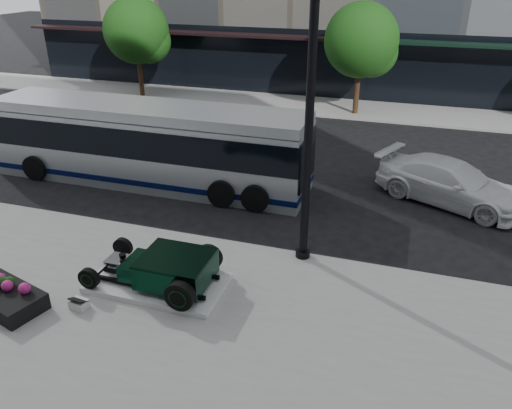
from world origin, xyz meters
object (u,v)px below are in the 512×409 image
(hot_rod, at_px, (168,269))
(transit_bus, at_px, (148,143))
(lamppost, at_px, (308,141))
(white_sedan, at_px, (450,183))
(flower_planter, at_px, (4,296))

(hot_rod, xyz_separation_m, transit_bus, (-3.92, 6.27, 0.79))
(lamppost, distance_m, white_sedan, 7.10)
(hot_rod, height_order, transit_bus, transit_bus)
(hot_rod, xyz_separation_m, white_sedan, (6.81, 7.71, 0.04))
(lamppost, bearing_deg, white_sedan, 52.85)
(white_sedan, bearing_deg, transit_bus, 121.85)
(flower_planter, xyz_separation_m, transit_bus, (-0.45, 8.09, 1.12))
(hot_rod, relative_size, white_sedan, 0.64)
(hot_rod, distance_m, white_sedan, 10.28)
(flower_planter, relative_size, white_sedan, 0.45)
(transit_bus, bearing_deg, hot_rod, -58.00)
(transit_bus, bearing_deg, white_sedan, 7.61)
(transit_bus, bearing_deg, flower_planter, -86.78)
(hot_rod, relative_size, transit_bus, 0.27)
(lamppost, xyz_separation_m, flower_planter, (-6.32, -4.31, -3.13))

